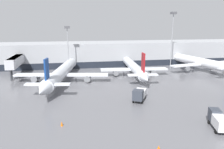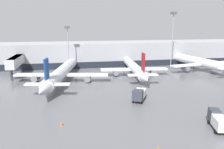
% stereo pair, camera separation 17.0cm
% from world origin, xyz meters
% --- Properties ---
extents(ground_plane, '(320.00, 320.00, 0.00)m').
position_xyz_m(ground_plane, '(0.00, 0.00, 0.00)').
color(ground_plane, slate).
extents(terminal_building, '(160.00, 30.72, 9.00)m').
position_xyz_m(terminal_building, '(-0.36, 61.85, 4.50)').
color(terminal_building, '#9EA0A5').
rests_on(terminal_building, ground_plane).
extents(parked_jet_0, '(21.69, 34.42, 8.86)m').
position_xyz_m(parked_jet_0, '(-2.76, 39.08, 2.61)').
color(parked_jet_0, silver).
rests_on(parked_jet_0, ground_plane).
extents(parked_jet_2, '(26.78, 39.72, 8.91)m').
position_xyz_m(parked_jet_2, '(-25.43, 35.59, 2.69)').
color(parked_jet_2, silver).
rests_on(parked_jet_2, ground_plane).
extents(parked_jet_3, '(24.44, 35.43, 10.23)m').
position_xyz_m(parked_jet_3, '(22.28, 41.19, 3.16)').
color(parked_jet_3, silver).
rests_on(parked_jet_3, ground_plane).
extents(service_truck_0, '(4.43, 5.63, 2.84)m').
position_xyz_m(service_truck_0, '(-8.38, 16.05, 1.56)').
color(service_truck_0, silver).
rests_on(service_truck_0, ground_plane).
extents(service_truck_1, '(3.15, 5.57, 2.69)m').
position_xyz_m(service_truck_1, '(-0.14, 1.30, 1.55)').
color(service_truck_1, silver).
rests_on(service_truck_1, ground_plane).
extents(traffic_cone_0, '(0.51, 0.51, 0.65)m').
position_xyz_m(traffic_cone_0, '(-11.65, -2.67, 0.32)').
color(traffic_cone_0, orange).
rests_on(traffic_cone_0, ground_plane).
extents(traffic_cone_4, '(0.41, 0.41, 0.79)m').
position_xyz_m(traffic_cone_4, '(-24.50, 6.95, 0.40)').
color(traffic_cone_4, orange).
rests_on(traffic_cone_4, ground_plane).
extents(apron_light_mast_2, '(1.80, 1.80, 15.63)m').
position_xyz_m(apron_light_mast_2, '(-23.40, 49.32, 12.57)').
color(apron_light_mast_2, gray).
rests_on(apron_light_mast_2, ground_plane).
extents(apron_light_mast_3, '(1.80, 1.80, 20.52)m').
position_xyz_m(apron_light_mast_3, '(14.07, 48.11, 15.95)').
color(apron_light_mast_3, gray).
rests_on(apron_light_mast_3, ground_plane).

